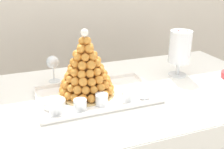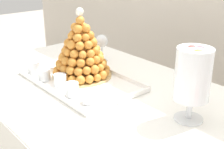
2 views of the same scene
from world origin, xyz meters
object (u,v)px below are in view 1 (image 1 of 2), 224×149
object	(u,v)px
dessert_cup_right	(144,93)
dessert_cup_mid_right	(127,97)
croquembouche	(86,69)
dessert_cup_left	(56,109)
dessert_cup_mid_left	(80,106)
wine_glass	(53,63)
dessert_cup_centre	(102,100)
macaron_goblet	(180,47)
serving_tray	(97,96)
creme_brulee_ramekin	(54,103)

from	to	relation	value
dessert_cup_right	dessert_cup_mid_right	bearing A→B (deg)	-171.15
croquembouche	dessert_cup_left	world-z (taller)	croquembouche
croquembouche	dessert_cup_mid_left	distance (m)	0.20
wine_glass	dessert_cup_mid_left	bearing A→B (deg)	-81.73
dessert_cup_left	wine_glass	xyz separation A→B (m)	(0.04, 0.37, 0.07)
dessert_cup_centre	macaron_goblet	size ratio (longest dim) A/B	0.21
croquembouche	dessert_cup_centre	size ratio (longest dim) A/B	5.67
serving_tray	croquembouche	bearing A→B (deg)	135.36
dessert_cup_mid_left	creme_brulee_ramekin	size ratio (longest dim) A/B	0.58
serving_tray	creme_brulee_ramekin	distance (m)	0.21
serving_tray	macaron_goblet	xyz separation A→B (m)	(0.51, 0.10, 0.16)
dessert_cup_left	dessert_cup_right	world-z (taller)	dessert_cup_left
dessert_cup_left	dessert_cup_centre	size ratio (longest dim) A/B	1.14
croquembouche	wine_glass	bearing A→B (deg)	119.74
serving_tray	dessert_cup_mid_left	bearing A→B (deg)	-132.38
serving_tray	dessert_cup_mid_right	distance (m)	0.16
serving_tray	wine_glass	world-z (taller)	wine_glass
dessert_cup_mid_right	serving_tray	bearing A→B (deg)	133.94
dessert_cup_mid_right	dessert_cup_mid_left	bearing A→B (deg)	-178.65
dessert_cup_centre	dessert_cup_mid_right	bearing A→B (deg)	-7.76
dessert_cup_left	wine_glass	bearing A→B (deg)	83.15
serving_tray	dessert_cup_right	bearing A→B (deg)	-26.18
dessert_cup_mid_right	dessert_cup_right	world-z (taller)	dessert_cup_mid_right
serving_tray	croquembouche	distance (m)	0.14
creme_brulee_ramekin	wine_glass	size ratio (longest dim) A/B	0.66
dessert_cup_mid_left	dessert_cup_right	bearing A→B (deg)	3.60
dessert_cup_mid_left	croquembouche	bearing A→B (deg)	65.84
macaron_goblet	dessert_cup_mid_left	bearing A→B (deg)	-160.74
creme_brulee_ramekin	dessert_cup_left	bearing A→B (deg)	-91.83
dessert_cup_mid_right	dessert_cup_right	xyz separation A→B (m)	(0.09, 0.01, -0.00)
dessert_cup_left	dessert_cup_centre	xyz separation A→B (m)	(0.20, 0.02, -0.00)
dessert_cup_right	wine_glass	bearing A→B (deg)	135.76
macaron_goblet	serving_tray	bearing A→B (deg)	-169.08
creme_brulee_ramekin	macaron_goblet	bearing A→B (deg)	10.76
dessert_cup_mid_right	dessert_cup_centre	bearing A→B (deg)	172.24
serving_tray	macaron_goblet	bearing A→B (deg)	10.92
dessert_cup_left	dessert_cup_centre	distance (m)	0.20
macaron_goblet	wine_glass	world-z (taller)	macaron_goblet
macaron_goblet	wine_glass	bearing A→B (deg)	167.06
dessert_cup_left	dessert_cup_mid_right	xyz separation A→B (m)	(0.31, 0.00, -0.00)
dessert_cup_mid_left	creme_brulee_ramekin	distance (m)	0.12
dessert_cup_right	serving_tray	bearing A→B (deg)	153.82
dessert_cup_centre	dessert_cup_right	xyz separation A→B (m)	(0.21, -0.00, -0.00)
dessert_cup_mid_right	dessert_cup_right	size ratio (longest dim) A/B	1.12
croquembouche	macaron_goblet	bearing A→B (deg)	6.37
dessert_cup_mid_right	wine_glass	world-z (taller)	wine_glass
dessert_cup_mid_right	macaron_goblet	world-z (taller)	macaron_goblet
dessert_cup_mid_left	dessert_cup_centre	xyz separation A→B (m)	(0.10, 0.02, -0.00)
serving_tray	creme_brulee_ramekin	xyz separation A→B (m)	(-0.20, -0.04, 0.02)
dessert_cup_centre	wine_glass	bearing A→B (deg)	113.77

